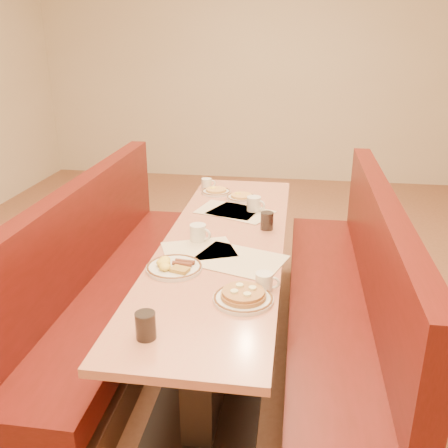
# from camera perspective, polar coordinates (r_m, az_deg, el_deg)

# --- Properties ---
(ground) EXTENTS (8.00, 8.00, 0.00)m
(ground) POSITION_cam_1_polar(r_m,az_deg,el_deg) (3.28, -0.04, -14.06)
(ground) COLOR #9E6647
(ground) RESTS_ON ground
(room_envelope) EXTENTS (6.04, 8.04, 2.82)m
(room_envelope) POSITION_cam_1_polar(r_m,az_deg,el_deg) (2.68, -0.05, 22.00)
(room_envelope) COLOR beige
(room_envelope) RESTS_ON ground
(diner_table) EXTENTS (0.70, 2.50, 0.75)m
(diner_table) POSITION_cam_1_polar(r_m,az_deg,el_deg) (3.08, -0.04, -8.37)
(diner_table) COLOR black
(diner_table) RESTS_ON ground
(booth_left) EXTENTS (0.55, 2.50, 1.05)m
(booth_left) POSITION_cam_1_polar(r_m,az_deg,el_deg) (3.26, -12.98, -7.42)
(booth_left) COLOR #4C3326
(booth_left) RESTS_ON ground
(booth_right) EXTENTS (0.55, 2.50, 1.05)m
(booth_right) POSITION_cam_1_polar(r_m,az_deg,el_deg) (3.08, 13.75, -9.33)
(booth_right) COLOR #4C3326
(booth_right) RESTS_ON ground
(placemat_near_left) EXTENTS (0.47, 0.42, 0.00)m
(placemat_near_left) POSITION_cam_1_polar(r_m,az_deg,el_deg) (2.79, -2.94, -2.92)
(placemat_near_left) COLOR beige
(placemat_near_left) RESTS_ON diner_table
(placemat_near_right) EXTENTS (0.54, 0.47, 0.00)m
(placemat_near_right) POSITION_cam_1_polar(r_m,az_deg,el_deg) (2.67, 1.71, -4.13)
(placemat_near_right) COLOR beige
(placemat_near_right) RESTS_ON diner_table
(placemat_far_left) EXTENTS (0.46, 0.39, 0.00)m
(placemat_far_left) POSITION_cam_1_polar(r_m,az_deg,el_deg) (3.40, 0.49, 1.63)
(placemat_far_left) COLOR beige
(placemat_far_left) RESTS_ON diner_table
(placemat_far_right) EXTENTS (0.48, 0.43, 0.00)m
(placemat_far_right) POSITION_cam_1_polar(r_m,az_deg,el_deg) (3.35, 1.92, 1.32)
(placemat_far_right) COLOR beige
(placemat_far_right) RESTS_ON diner_table
(pancake_plate) EXTENTS (0.28, 0.28, 0.06)m
(pancake_plate) POSITION_cam_1_polar(r_m,az_deg,el_deg) (2.28, 2.22, -8.30)
(pancake_plate) COLOR silver
(pancake_plate) RESTS_ON diner_table
(eggs_plate) EXTENTS (0.29, 0.29, 0.06)m
(eggs_plate) POSITION_cam_1_polar(r_m,az_deg,el_deg) (2.58, -5.81, -4.86)
(eggs_plate) COLOR silver
(eggs_plate) RESTS_ON diner_table
(extra_plate_mid) EXTENTS (0.22, 0.22, 0.04)m
(extra_plate_mid) POSITION_cam_1_polar(r_m,az_deg,el_deg) (3.64, 1.98, 3.12)
(extra_plate_mid) COLOR silver
(extra_plate_mid) RESTS_ON diner_table
(extra_plate_far) EXTENTS (0.22, 0.22, 0.04)m
(extra_plate_far) POSITION_cam_1_polar(r_m,az_deg,el_deg) (3.77, -0.91, 3.78)
(extra_plate_far) COLOR silver
(extra_plate_far) RESTS_ON diner_table
(coffee_mug_a) EXTENTS (0.12, 0.08, 0.09)m
(coffee_mug_a) POSITION_cam_1_polar(r_m,az_deg,el_deg) (2.36, 4.69, -6.58)
(coffee_mug_a) COLOR silver
(coffee_mug_a) RESTS_ON diner_table
(coffee_mug_b) EXTENTS (0.13, 0.09, 0.10)m
(coffee_mug_b) POSITION_cam_1_polar(r_m,az_deg,el_deg) (2.89, -2.92, -1.00)
(coffee_mug_b) COLOR silver
(coffee_mug_b) RESTS_ON diner_table
(coffee_mug_c) EXTENTS (0.13, 0.10, 0.10)m
(coffee_mug_c) POSITION_cam_1_polar(r_m,az_deg,el_deg) (3.38, 3.49, 2.31)
(coffee_mug_c) COLOR silver
(coffee_mug_c) RESTS_ON diner_table
(coffee_mug_d) EXTENTS (0.11, 0.08, 0.08)m
(coffee_mug_d) POSITION_cam_1_polar(r_m,az_deg,el_deg) (3.86, -1.96, 4.62)
(coffee_mug_d) COLOR silver
(coffee_mug_d) RESTS_ON diner_table
(soda_tumbler_near) EXTENTS (0.08, 0.08, 0.11)m
(soda_tumbler_near) POSITION_cam_1_polar(r_m,az_deg,el_deg) (2.04, -8.94, -11.40)
(soda_tumbler_near) COLOR black
(soda_tumbler_near) RESTS_ON diner_table
(soda_tumbler_mid) EXTENTS (0.08, 0.08, 0.11)m
(soda_tumbler_mid) POSITION_cam_1_polar(r_m,az_deg,el_deg) (3.08, 4.93, 0.37)
(soda_tumbler_mid) COLOR black
(soda_tumbler_mid) RESTS_ON diner_table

